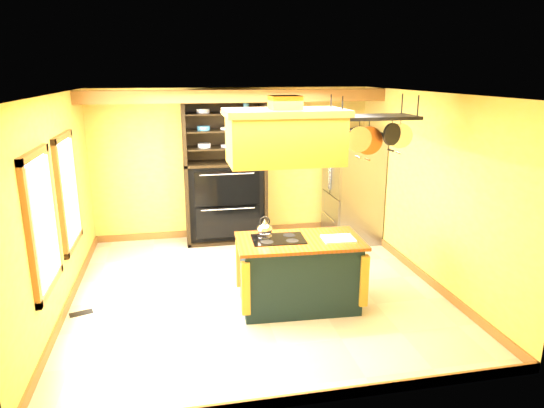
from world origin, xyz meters
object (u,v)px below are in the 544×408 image
object	(u,v)px
pot_rack	(373,126)
hutch	(225,188)
range_hood	(285,135)
refrigerator	(352,189)
kitchen_island	(299,272)

from	to	relation	value
pot_rack	hutch	xyz separation A→B (m)	(-1.55, 2.79, -1.37)
range_hood	pot_rack	size ratio (longest dim) A/B	1.26
range_hood	refrigerator	xyz separation A→B (m)	(1.80, 2.41, -1.31)
pot_rack	range_hood	bearing A→B (deg)	-179.38
kitchen_island	hutch	distance (m)	2.92
hutch	range_hood	bearing A→B (deg)	-81.05
kitchen_island	refrigerator	distance (m)	2.93
pot_rack	refrigerator	distance (m)	2.86
refrigerator	kitchen_island	bearing A→B (deg)	-123.72
range_hood	hutch	bearing A→B (deg)	98.95
pot_rack	refrigerator	xyz separation A→B (m)	(0.70, 2.39, -1.39)
pot_rack	refrigerator	world-z (taller)	pot_rack
pot_rack	refrigerator	size ratio (longest dim) A/B	0.59
refrigerator	hutch	world-z (taller)	hutch
range_hood	kitchen_island	bearing A→B (deg)	0.28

